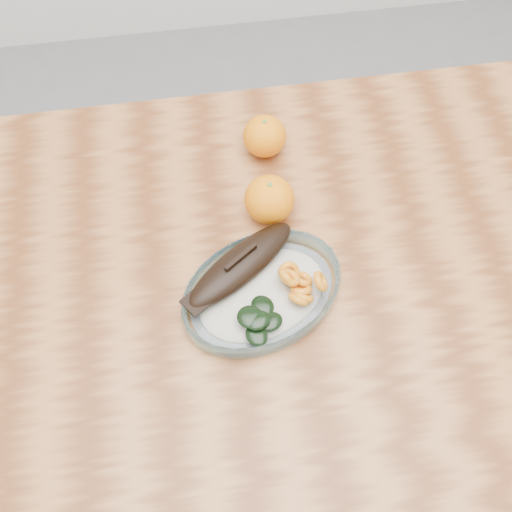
% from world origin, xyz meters
% --- Properties ---
extents(ground, '(3.00, 3.00, 0.00)m').
position_xyz_m(ground, '(0.00, 0.00, 0.00)').
color(ground, slate).
rests_on(ground, ground).
extents(dining_table, '(1.20, 0.80, 0.75)m').
position_xyz_m(dining_table, '(0.00, 0.00, 0.65)').
color(dining_table, brown).
rests_on(dining_table, ground).
extents(plated_meal, '(0.59, 0.59, 0.08)m').
position_xyz_m(plated_meal, '(-0.05, -0.03, 0.77)').
color(plated_meal, white).
rests_on(plated_meal, dining_table).
extents(orange_left, '(0.07, 0.07, 0.07)m').
position_xyz_m(orange_left, '(-0.00, 0.25, 0.79)').
color(orange_left, orange).
rests_on(orange_left, dining_table).
extents(orange_right, '(0.08, 0.08, 0.08)m').
position_xyz_m(orange_right, '(-0.02, 0.12, 0.79)').
color(orange_right, orange).
rests_on(orange_right, dining_table).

